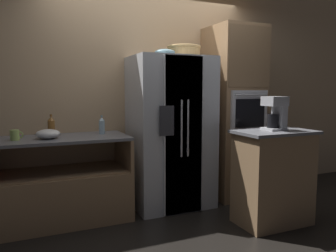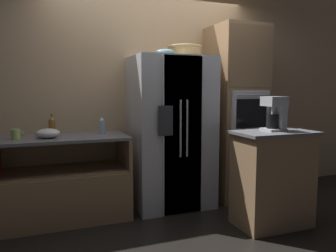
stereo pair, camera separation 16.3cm
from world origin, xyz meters
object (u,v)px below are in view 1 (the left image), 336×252
(refrigerator, at_px, (171,132))
(coffee_maker, at_px, (276,112))
(wall_oven, at_px, (233,113))
(wicker_basket, at_px, (184,51))
(bottle_short, at_px, (102,126))
(mug, at_px, (15,135))
(mixing_bowl, at_px, (48,134))
(fruit_bowl, at_px, (165,52))
(bottle_tall, at_px, (51,126))

(refrigerator, relative_size, coffee_maker, 5.13)
(wall_oven, xyz_separation_m, wicker_basket, (-0.71, -0.02, 0.74))
(wicker_basket, bearing_deg, refrigerator, -176.14)
(bottle_short, relative_size, coffee_maker, 0.61)
(mug, distance_m, mixing_bowl, 0.30)
(fruit_bowl, bearing_deg, wall_oven, 5.16)
(bottle_tall, bearing_deg, wicker_basket, -5.04)
(fruit_bowl, distance_m, coffee_maker, 1.36)
(coffee_maker, bearing_deg, bottle_tall, 153.75)
(bottle_short, height_order, mixing_bowl, bottle_short)
(wall_oven, height_order, bottle_short, wall_oven)
(fruit_bowl, bearing_deg, bottle_short, 167.48)
(fruit_bowl, bearing_deg, refrigerator, 30.51)
(refrigerator, height_order, mug, refrigerator)
(mug, xyz_separation_m, mixing_bowl, (0.30, -0.02, -0.00))
(bottle_short, distance_m, mixing_bowl, 0.58)
(wicker_basket, height_order, coffee_maker, wicker_basket)
(wicker_basket, xyz_separation_m, coffee_maker, (0.60, -0.90, -0.67))
(wall_oven, bearing_deg, coffee_maker, -96.87)
(wicker_basket, relative_size, mug, 3.30)
(fruit_bowl, height_order, mixing_bowl, fruit_bowl)
(refrigerator, relative_size, mug, 14.51)
(wicker_basket, height_order, mixing_bowl, wicker_basket)
(wall_oven, height_order, fruit_bowl, wall_oven)
(wall_oven, xyz_separation_m, bottle_short, (-1.67, 0.06, -0.10))
(wall_oven, distance_m, mixing_bowl, 2.24)
(coffee_maker, bearing_deg, wicker_basket, 123.84)
(refrigerator, relative_size, bottle_short, 8.45)
(wall_oven, height_order, bottle_tall, wall_oven)
(refrigerator, distance_m, fruit_bowl, 0.92)
(bottle_short, bearing_deg, mixing_bowl, -166.44)
(bottle_tall, relative_size, mug, 1.91)
(wicker_basket, relative_size, bottle_tall, 1.73)
(refrigerator, bearing_deg, mug, -179.07)
(wall_oven, bearing_deg, bottle_short, 177.80)
(wicker_basket, distance_m, mixing_bowl, 1.76)
(mixing_bowl, bearing_deg, bottle_short, 13.56)
(mixing_bowl, bearing_deg, wall_oven, 1.86)
(refrigerator, bearing_deg, fruit_bowl, -149.49)
(wall_oven, bearing_deg, refrigerator, -178.16)
(wall_oven, relative_size, fruit_bowl, 9.32)
(wall_oven, xyz_separation_m, mug, (-2.53, -0.06, -0.14))
(mug, bearing_deg, bottle_tall, 26.12)
(wicker_basket, relative_size, coffee_maker, 1.17)
(fruit_bowl, xyz_separation_m, bottle_short, (-0.69, 0.15, -0.80))
(wicker_basket, xyz_separation_m, mixing_bowl, (-1.52, -0.06, -0.89))
(wall_oven, bearing_deg, fruit_bowl, -174.84)
(wicker_basket, bearing_deg, mug, -178.80)
(wicker_basket, distance_m, bottle_short, 1.28)
(bottle_tall, relative_size, coffee_maker, 0.68)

